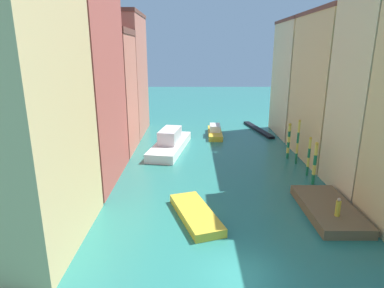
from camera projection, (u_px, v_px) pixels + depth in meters
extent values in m
plane|color=#28756B|center=(213.00, 150.00, 42.12)|extent=(154.00, 154.00, 0.00)
cube|color=#DBB77A|center=(1.00, 78.00, 19.06)|extent=(7.72, 10.25, 21.69)
cube|color=#B25147|center=(70.00, 72.00, 29.83)|extent=(7.72, 11.18, 20.98)
cube|color=#C6705B|center=(101.00, 95.00, 40.25)|extent=(7.72, 7.58, 14.21)
cube|color=brown|center=(97.00, 32.00, 38.19)|extent=(7.87, 7.73, 0.70)
cube|color=#C6705B|center=(117.00, 77.00, 48.80)|extent=(7.72, 10.50, 17.23)
cube|color=brown|center=(113.00, 14.00, 46.35)|extent=(7.87, 10.71, 0.51)
cube|color=#DBB77A|center=(339.00, 89.00, 37.00)|extent=(7.72, 11.61, 16.27)
cube|color=brown|center=(349.00, 11.00, 34.69)|extent=(7.87, 11.84, 0.44)
cube|color=beige|center=(305.00, 81.00, 47.84)|extent=(7.72, 9.92, 16.28)
cube|color=brown|center=(311.00, 20.00, 45.53)|extent=(7.87, 10.12, 0.44)
cube|color=brown|center=(328.00, 209.00, 25.60)|extent=(3.71, 7.74, 0.75)
cylinder|color=gold|center=(338.00, 208.00, 23.63)|extent=(0.36, 0.36, 1.17)
sphere|color=tan|center=(339.00, 200.00, 23.43)|extent=(0.26, 0.26, 0.26)
cylinder|color=#197247|center=(313.00, 179.00, 31.21)|extent=(0.31, 0.31, 0.98)
cylinder|color=#E5D14C|center=(314.00, 170.00, 30.94)|extent=(0.31, 0.31, 0.98)
cylinder|color=#197247|center=(315.00, 160.00, 30.67)|extent=(0.31, 0.31, 0.98)
cylinder|color=#E5D14C|center=(316.00, 150.00, 30.40)|extent=(0.31, 0.31, 0.98)
sphere|color=gold|center=(317.00, 144.00, 30.23)|extent=(0.34, 0.34, 0.34)
cylinder|color=#197247|center=(307.00, 171.00, 33.40)|extent=(0.26, 0.26, 0.97)
cylinder|color=#E5D14C|center=(308.00, 162.00, 33.14)|extent=(0.26, 0.26, 0.97)
cylinder|color=#197247|center=(309.00, 153.00, 32.87)|extent=(0.26, 0.26, 0.97)
cylinder|color=#E5D14C|center=(310.00, 144.00, 32.60)|extent=(0.26, 0.26, 0.97)
sphere|color=gold|center=(310.00, 138.00, 32.44)|extent=(0.28, 0.28, 0.28)
cylinder|color=#197247|center=(296.00, 158.00, 36.87)|extent=(0.24, 0.24, 1.22)
cylinder|color=#E5D14C|center=(297.00, 148.00, 36.54)|extent=(0.24, 0.24, 1.22)
cylinder|color=#197247|center=(298.00, 138.00, 36.20)|extent=(0.24, 0.24, 1.22)
cylinder|color=#E5D14C|center=(299.00, 127.00, 35.86)|extent=(0.24, 0.24, 1.22)
sphere|color=gold|center=(300.00, 121.00, 35.67)|extent=(0.27, 0.27, 0.27)
cylinder|color=#197247|center=(287.00, 155.00, 38.82)|extent=(0.32, 0.32, 0.66)
cylinder|color=#E5D14C|center=(288.00, 150.00, 38.64)|extent=(0.32, 0.32, 0.66)
cylinder|color=#197247|center=(288.00, 145.00, 38.45)|extent=(0.32, 0.32, 0.66)
cylinder|color=#E5D14C|center=(289.00, 139.00, 38.27)|extent=(0.32, 0.32, 0.66)
cylinder|color=#197247|center=(289.00, 134.00, 38.09)|extent=(0.32, 0.32, 0.66)
cylinder|color=#E5D14C|center=(290.00, 128.00, 37.90)|extent=(0.32, 0.32, 0.66)
sphere|color=gold|center=(290.00, 125.00, 37.78)|extent=(0.35, 0.35, 0.35)
cube|color=white|center=(170.00, 146.00, 42.00)|extent=(5.27, 11.97, 1.07)
cube|color=silver|center=(170.00, 136.00, 41.61)|extent=(2.91, 4.96, 1.70)
cube|color=black|center=(258.00, 129.00, 52.31)|extent=(2.96, 10.92, 0.38)
cube|color=gold|center=(215.00, 133.00, 49.16)|extent=(2.15, 7.34, 0.75)
cube|color=silver|center=(215.00, 128.00, 48.92)|extent=(1.57, 2.83, 0.96)
cube|color=gold|center=(196.00, 214.00, 24.90)|extent=(4.30, 7.04, 0.65)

